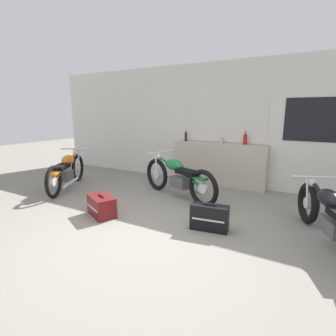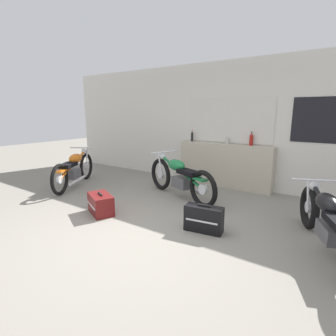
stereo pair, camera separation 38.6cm
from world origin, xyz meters
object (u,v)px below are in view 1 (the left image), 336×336
at_px(motorcycle_black, 333,218).
at_px(bottle_left_center, 221,140).
at_px(motorcycle_green, 178,177).
at_px(hard_case_black, 209,218).
at_px(hard_case_darkred, 102,206).
at_px(bottle_center, 245,139).
at_px(motorcycle_orange, 67,170).
at_px(bottle_leftmost, 186,136).

bearing_deg(motorcycle_black, bottle_left_center, 136.14).
relative_size(motorcycle_green, hard_case_black, 3.46).
relative_size(motorcycle_black, hard_case_darkred, 3.17).
xyz_separation_m(bottle_left_center, motorcycle_black, (2.17, -2.09, -0.67)).
bearing_deg(hard_case_black, motorcycle_black, 11.45).
relative_size(bottle_left_center, motorcycle_green, 0.08).
height_order(bottle_center, motorcycle_green, bottle_center).
xyz_separation_m(bottle_left_center, hard_case_darkred, (-1.09, -2.77, -0.89)).
distance_m(motorcycle_orange, motorcycle_green, 2.53).
xyz_separation_m(bottle_left_center, motorcycle_orange, (-2.88, -1.96, -0.64)).
height_order(bottle_center, motorcycle_orange, bottle_center).
height_order(bottle_left_center, hard_case_darkred, bottle_left_center).
height_order(bottle_left_center, bottle_center, bottle_center).
bearing_deg(motorcycle_orange, motorcycle_black, -1.39).
bearing_deg(motorcycle_green, bottle_left_center, 71.55).
xyz_separation_m(bottle_leftmost, motorcycle_black, (3.08, -2.10, -0.72)).
distance_m(bottle_center, motorcycle_orange, 4.01).
distance_m(motorcycle_black, motorcycle_green, 2.72).
height_order(motorcycle_black, motorcycle_orange, motorcycle_orange).
bearing_deg(bottle_left_center, hard_case_black, -74.62).
relative_size(bottle_leftmost, bottle_center, 0.94).
distance_m(bottle_leftmost, hard_case_darkred, 2.94).
relative_size(bottle_left_center, bottle_center, 0.56).
distance_m(motorcycle_black, hard_case_black, 1.56).
distance_m(bottle_leftmost, motorcycle_black, 3.79).
height_order(motorcycle_green, hard_case_black, motorcycle_green).
bearing_deg(bottle_left_center, bottle_leftmost, 179.19).
bearing_deg(motorcycle_black, motorcycle_orange, 178.61).
height_order(bottle_leftmost, motorcycle_green, bottle_leftmost).
xyz_separation_m(bottle_center, motorcycle_orange, (-3.41, -1.99, -0.70)).
bearing_deg(hard_case_darkred, motorcycle_orange, 155.79).
xyz_separation_m(motorcycle_green, hard_case_darkred, (-0.66, -1.47, -0.25)).
bearing_deg(bottle_center, hard_case_darkred, -120.11).
bearing_deg(motorcycle_orange, bottle_leftmost, 45.09).
relative_size(bottle_center, motorcycle_black, 0.15).
xyz_separation_m(bottle_center, motorcycle_black, (1.64, -2.11, -0.73)).
height_order(motorcycle_orange, motorcycle_green, motorcycle_green).
bearing_deg(bottle_left_center, motorcycle_green, -108.45).
bearing_deg(motorcycle_black, bottle_leftmost, 145.72).
height_order(bottle_center, motorcycle_black, bottle_center).
xyz_separation_m(motorcycle_black, hard_case_black, (-1.51, -0.31, -0.20)).
bearing_deg(hard_case_black, motorcycle_green, 135.00).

